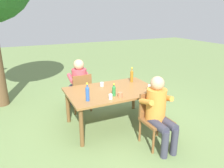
# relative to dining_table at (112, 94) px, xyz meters

# --- Properties ---
(ground_plane) EXTENTS (24.00, 24.00, 0.00)m
(ground_plane) POSITION_rel_dining_table_xyz_m (0.00, 0.00, -0.65)
(ground_plane) COLOR #6B844C
(dining_table) EXTENTS (1.68, 1.08, 0.73)m
(dining_table) POSITION_rel_dining_table_xyz_m (0.00, 0.00, 0.00)
(dining_table) COLOR olive
(dining_table) RESTS_ON ground_plane
(chair_far_left) EXTENTS (0.48, 0.48, 0.87)m
(chair_far_left) POSITION_rel_dining_table_xyz_m (-0.37, 0.84, -0.16)
(chair_far_left) COLOR brown
(chair_far_left) RESTS_ON ground_plane
(chair_near_right) EXTENTS (0.45, 0.45, 0.87)m
(chair_near_right) POSITION_rel_dining_table_xyz_m (0.38, -0.84, -0.16)
(chair_near_right) COLOR brown
(chair_near_right) RESTS_ON ground_plane
(person_in_white_shirt) EXTENTS (0.47, 0.61, 1.18)m
(person_in_white_shirt) POSITION_rel_dining_table_xyz_m (-0.38, 0.95, 0.01)
(person_in_white_shirt) COLOR #B7424C
(person_in_white_shirt) RESTS_ON ground_plane
(person_in_plaid_shirt) EXTENTS (0.47, 0.61, 1.18)m
(person_in_plaid_shirt) POSITION_rel_dining_table_xyz_m (0.38, -0.95, 0.01)
(person_in_plaid_shirt) COLOR orange
(person_in_plaid_shirt) RESTS_ON ground_plane
(bottle_amber) EXTENTS (0.06, 0.06, 0.32)m
(bottle_amber) POSITION_rel_dining_table_xyz_m (0.59, 0.29, 0.21)
(bottle_amber) COLOR #996019
(bottle_amber) RESTS_ON dining_table
(bottle_green) EXTENTS (0.06, 0.06, 0.23)m
(bottle_green) POSITION_rel_dining_table_xyz_m (-0.09, -0.28, 0.17)
(bottle_green) COLOR #287A38
(bottle_green) RESTS_ON dining_table
(bottle_blue) EXTENTS (0.06, 0.06, 0.31)m
(bottle_blue) POSITION_rel_dining_table_xyz_m (-0.58, -0.30, 0.21)
(bottle_blue) COLOR #2D56A3
(bottle_blue) RESTS_ON dining_table
(bottle_clear) EXTENTS (0.06, 0.06, 0.26)m
(bottle_clear) POSITION_rel_dining_table_xyz_m (0.63, -0.44, 0.19)
(bottle_clear) COLOR white
(bottle_clear) RESTS_ON dining_table
(cup_terracotta) EXTENTS (0.08, 0.08, 0.09)m
(cup_terracotta) POSITION_rel_dining_table_xyz_m (-0.02, -0.38, 0.12)
(cup_terracotta) COLOR #BC6B47
(cup_terracotta) RESTS_ON dining_table
(cup_white) EXTENTS (0.06, 0.06, 0.09)m
(cup_white) POSITION_rel_dining_table_xyz_m (-0.21, -0.39, 0.12)
(cup_white) COLOR white
(cup_white) RESTS_ON dining_table
(cup_glass) EXTENTS (0.07, 0.07, 0.10)m
(cup_glass) POSITION_rel_dining_table_xyz_m (0.63, -0.31, 0.13)
(cup_glass) COLOR silver
(cup_glass) RESTS_ON dining_table
(cup_steel) EXTENTS (0.08, 0.08, 0.08)m
(cup_steel) POSITION_rel_dining_table_xyz_m (-0.09, 0.28, 0.12)
(cup_steel) COLOR #B2B7BC
(cup_steel) RESTS_ON dining_table
(backpack_by_near_side) EXTENTS (0.32, 0.23, 0.40)m
(backpack_by_near_side) POSITION_rel_dining_table_xyz_m (1.45, 0.52, -0.46)
(backpack_by_near_side) COLOR #47663D
(backpack_by_near_side) RESTS_ON ground_plane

